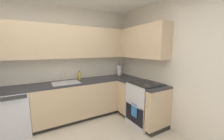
% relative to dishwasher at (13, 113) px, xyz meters
% --- Properties ---
extents(wall_back, '(4.00, 0.05, 2.62)m').
position_rel_dishwasher_xyz_m(wall_back, '(0.82, 0.33, 0.88)').
color(wall_back, beige).
rests_on(wall_back, ground_plane).
extents(wall_right, '(0.05, 3.59, 2.62)m').
position_rel_dishwasher_xyz_m(wall_right, '(2.80, -1.44, 0.88)').
color(wall_right, beige).
rests_on(wall_right, ground_plane).
extents(dishwasher, '(0.60, 0.63, 0.87)m').
position_rel_dishwasher_xyz_m(dishwasher, '(0.00, 0.00, 0.00)').
color(dishwasher, silver).
rests_on(dishwasher, ground_plane).
extents(lower_cabinets_back, '(1.87, 0.62, 0.87)m').
position_rel_dishwasher_xyz_m(lower_cabinets_back, '(1.24, 0.00, 0.00)').
color(lower_cabinets_back, tan).
rests_on(lower_cabinets_back, ground_plane).
extents(countertop_back, '(3.07, 0.60, 0.03)m').
position_rel_dishwasher_xyz_m(countertop_back, '(1.24, 0.00, 0.45)').
color(countertop_back, '#2D2D33').
rests_on(countertop_back, lower_cabinets_back).
extents(lower_cabinets_right, '(0.62, 1.11, 0.87)m').
position_rel_dishwasher_xyz_m(lower_cabinets_right, '(2.48, -0.73, 0.00)').
color(lower_cabinets_right, tan).
rests_on(lower_cabinets_right, ground_plane).
extents(countertop_right, '(0.60, 1.11, 0.03)m').
position_rel_dishwasher_xyz_m(countertop_right, '(2.47, -0.73, 0.45)').
color(countertop_right, '#2D2D33').
rests_on(countertop_right, lower_cabinets_right).
extents(oven_range, '(0.68, 0.62, 1.05)m').
position_rel_dishwasher_xyz_m(oven_range, '(2.49, -0.96, 0.02)').
color(oven_range, silver).
rests_on(oven_range, ground_plane).
extents(upper_cabinets_back, '(2.75, 0.34, 0.71)m').
position_rel_dishwasher_xyz_m(upper_cabinets_back, '(1.08, 0.14, 1.36)').
color(upper_cabinets_back, tan).
extents(upper_cabinets_right, '(0.32, 1.63, 0.71)m').
position_rel_dishwasher_xyz_m(upper_cabinets_right, '(2.61, -0.52, 1.36)').
color(upper_cabinets_right, tan).
extents(sink, '(0.57, 0.40, 0.10)m').
position_rel_dishwasher_xyz_m(sink, '(1.00, -0.03, 0.43)').
color(sink, '#B7B7BC').
rests_on(sink, countertop_back).
extents(faucet, '(0.07, 0.16, 0.25)m').
position_rel_dishwasher_xyz_m(faucet, '(1.01, 0.18, 0.61)').
color(faucet, silver).
rests_on(faucet, countertop_back).
extents(soap_bottle, '(0.06, 0.06, 0.21)m').
position_rel_dishwasher_xyz_m(soap_bottle, '(1.37, 0.18, 0.56)').
color(soap_bottle, gold).
rests_on(soap_bottle, countertop_back).
extents(paper_towel_roll, '(0.11, 0.11, 0.35)m').
position_rel_dishwasher_xyz_m(paper_towel_roll, '(2.51, 0.16, 0.61)').
color(paper_towel_roll, white).
rests_on(paper_towel_roll, countertop_back).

